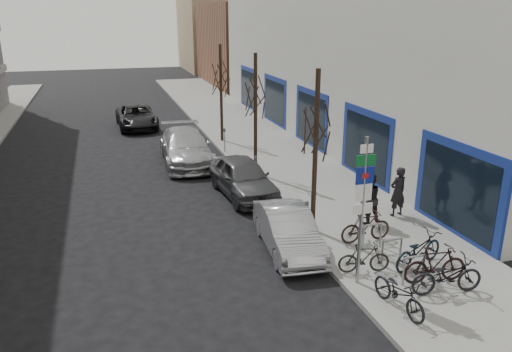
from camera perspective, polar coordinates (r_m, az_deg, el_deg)
ground at (r=13.31m, az=1.97°, el=-14.10°), size 120.00×120.00×0.00m
sidewalk_east at (r=23.29m, az=4.42°, el=0.54°), size 5.00×70.00×0.15m
commercial_building at (r=33.81m, az=21.34°, el=13.39°), size 20.00×32.00×10.00m
brick_building_far at (r=53.40m, az=1.18°, el=14.81°), size 12.00×14.00×8.00m
tan_building_far at (r=67.89m, az=-2.53°, el=15.93°), size 13.00×12.00×9.00m
highway_sign_pole at (r=13.10m, az=12.09°, el=-3.01°), size 0.55×0.10×4.20m
bike_rack at (r=14.97m, az=15.24°, el=-8.02°), size 0.66×2.26×0.83m
tree_near at (r=15.76m, az=6.96°, el=7.06°), size 1.80×1.80×5.50m
tree_mid at (r=21.78m, az=-0.06°, el=10.24°), size 1.80×1.80×5.50m
tree_far at (r=28.01m, az=-4.06°, el=11.96°), size 1.80×1.80×5.50m
meter_front at (r=16.07m, az=5.78°, el=-4.57°), size 0.10×0.08×1.27m
meter_mid at (r=20.94m, az=-0.03°, el=0.97°), size 0.10×0.08×1.27m
meter_back at (r=26.05m, az=-3.60°, el=4.38°), size 0.10×0.08×1.27m
bike_near_left at (r=12.89m, az=16.09°, el=-12.41°), size 0.80×1.86×1.10m
bike_near_right at (r=14.38m, az=19.80°, el=-9.45°), size 1.85×0.73×1.10m
bike_mid_curb at (r=15.07m, az=18.10°, el=-7.77°), size 2.03×1.20×1.19m
bike_mid_inner at (r=14.41m, az=12.24°, el=-9.12°), size 1.54×0.74×0.90m
bike_far_curb at (r=13.95m, az=21.03°, el=-10.28°), size 2.00×0.82×1.18m
bike_far_inner at (r=16.21m, az=12.44°, el=-5.64°), size 1.74×0.54×1.06m
parked_car_front at (r=15.62m, az=3.68°, el=-6.20°), size 1.77×4.17×1.34m
parked_car_mid at (r=20.15m, az=-1.49°, el=-0.16°), size 2.16×4.66×1.55m
parked_car_back at (r=24.79m, az=-7.99°, el=3.30°), size 2.57×5.76×1.64m
lane_car at (r=33.35m, az=-13.49°, el=6.60°), size 2.53×5.19×1.42m
pedestrian_near at (r=18.42m, az=15.91°, el=-1.72°), size 0.73×0.54×1.82m
pedestrian_far at (r=17.50m, az=12.74°, el=-2.50°), size 0.71×0.51×1.83m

